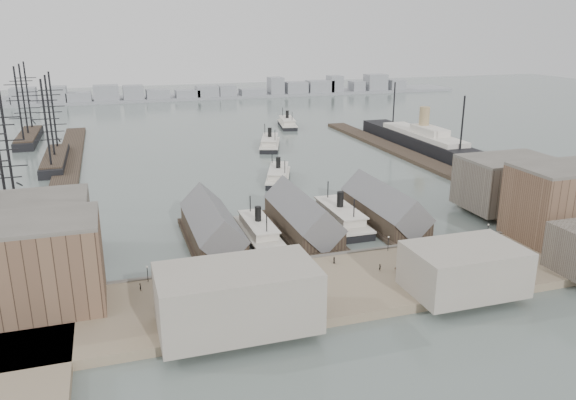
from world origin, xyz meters
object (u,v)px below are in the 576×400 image
object	(u,v)px
horse_cart_left	(193,283)
horse_cart_center	(300,274)
tram	(471,250)
horse_cart_right	(409,269)
ferry_docked_west	(258,230)
ocean_steamer	(423,141)

from	to	relation	value
horse_cart_left	horse_cart_center	size ratio (longest dim) A/B	0.85
tram	horse_cart_left	bearing A→B (deg)	-178.55
horse_cart_center	horse_cart_right	distance (m)	25.58
ferry_docked_west	ocean_steamer	distance (m)	137.41
ocean_steamer	horse_cart_left	bearing A→B (deg)	-137.32
horse_cart_left	horse_cart_right	xyz separation A→B (m)	(49.02, -8.30, 0.09)
ferry_docked_west	ocean_steamer	size ratio (longest dim) A/B	0.27
tram	horse_cart_right	world-z (taller)	tram
ferry_docked_west	horse_cart_left	xyz separation A→B (m)	(-22.57, -29.01, 0.46)
ocean_steamer	horse_cart_left	size ratio (longest dim) A/B	24.29
horse_cart_right	horse_cart_left	bearing A→B (deg)	50.50
horse_cart_center	horse_cart_left	bearing A→B (deg)	103.47
ocean_steamer	horse_cart_center	xyz separation A→B (m)	(-103.60, -120.76, -1.60)
ferry_docked_west	horse_cart_left	size ratio (longest dim) A/B	6.51
tram	horse_cart_right	size ratio (longest dim) A/B	2.26
ferry_docked_west	horse_cart_left	bearing A→B (deg)	-127.89
ocean_steamer	horse_cart_left	distance (m)	173.52
ocean_steamer	tram	distance (m)	136.52
tram	horse_cart_center	distance (m)	44.09
horse_cart_left	horse_cart_right	distance (m)	49.72
ferry_docked_west	horse_cart_center	xyz separation A→B (m)	(1.40, -32.15, 0.51)
ferry_docked_west	tram	bearing A→B (deg)	-37.00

